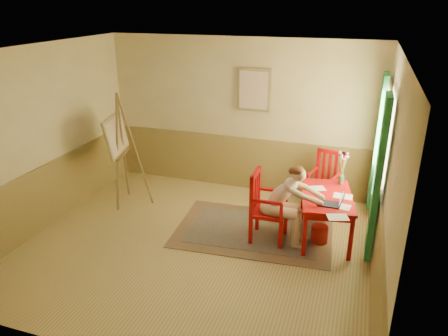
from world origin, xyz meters
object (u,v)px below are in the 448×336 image
(chair_left, at_px, (266,207))
(laptop, at_px, (333,202))
(table, at_px, (326,201))
(chair_back, at_px, (325,182))
(easel, at_px, (119,140))
(figure, at_px, (285,201))

(chair_left, height_order, laptop, chair_left)
(table, distance_m, chair_left, 0.90)
(chair_back, distance_m, laptop, 1.27)
(easel, bearing_deg, chair_left, -9.48)
(table, relative_size, laptop, 3.67)
(chair_left, xyz_separation_m, easel, (-2.68, 0.45, 0.63))
(table, relative_size, chair_back, 1.24)
(table, xyz_separation_m, laptop, (0.11, -0.30, 0.13))
(chair_back, bearing_deg, chair_left, -120.90)
(chair_back, height_order, easel, easel)
(laptop, bearing_deg, table, 109.42)
(figure, bearing_deg, table, 29.50)
(figure, height_order, easel, easel)
(laptop, height_order, easel, easel)
(table, distance_m, figure, 0.64)
(chair_left, bearing_deg, figure, -1.90)
(table, height_order, figure, figure)
(laptop, distance_m, easel, 3.68)
(laptop, bearing_deg, figure, -179.08)
(figure, bearing_deg, chair_back, 70.20)
(table, height_order, chair_back, chair_back)
(table, xyz_separation_m, figure, (-0.55, -0.31, 0.06))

